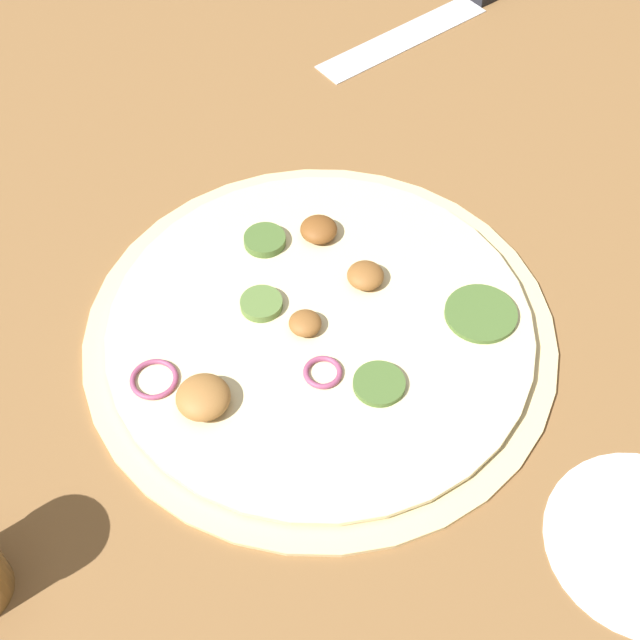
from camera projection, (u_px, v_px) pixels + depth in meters
The scene contains 2 objects.
ground_plane at pixel (320, 334), 0.68m from camera, with size 3.00×3.00×0.00m, color brown.
pizza at pixel (319, 329), 0.68m from camera, with size 0.36×0.36×0.03m.
Camera 1 is at (0.11, 0.39, 0.55)m, focal length 50.00 mm.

